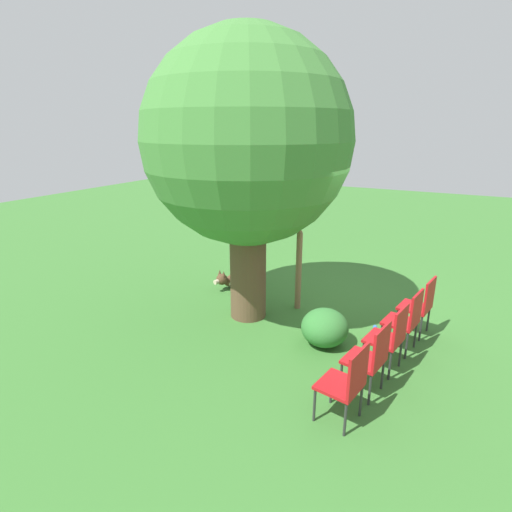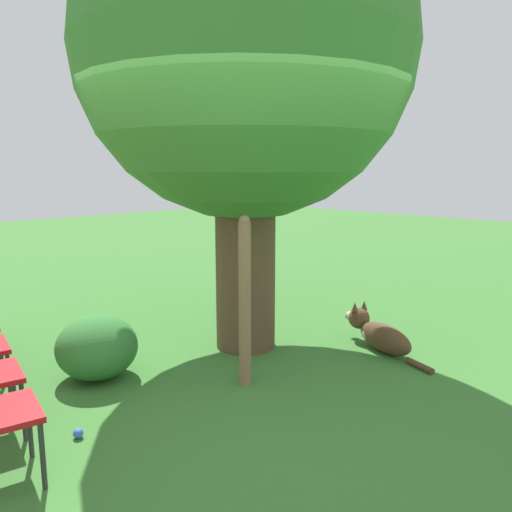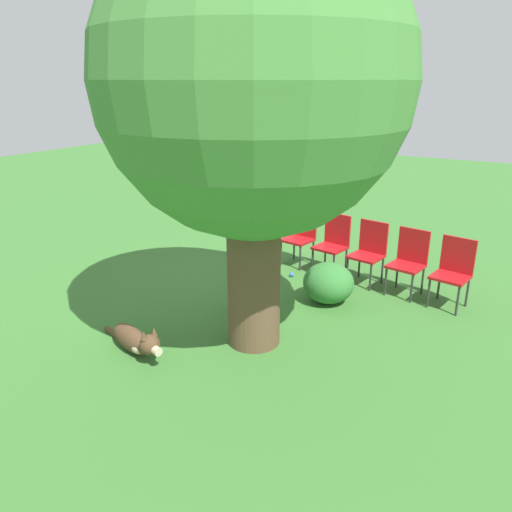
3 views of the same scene
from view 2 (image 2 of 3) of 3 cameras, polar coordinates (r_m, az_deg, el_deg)
ground_plane at (r=4.14m, az=-0.79°, el=-15.41°), size 30.00×30.00×0.00m
oak_tree at (r=4.94m, az=-1.31°, el=22.05°), size 3.12×3.12×4.41m
dog at (r=5.15m, az=13.82°, el=-8.64°), size 0.48×1.16×0.41m
fence_post at (r=4.07m, az=-1.29°, el=-5.19°), size 0.10×0.10×1.41m
tennis_ball at (r=3.73m, az=-19.66°, el=-18.54°), size 0.07×0.07×0.07m
low_shrub at (r=4.53m, az=-17.71°, el=-9.88°), size 0.68×0.68×0.55m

